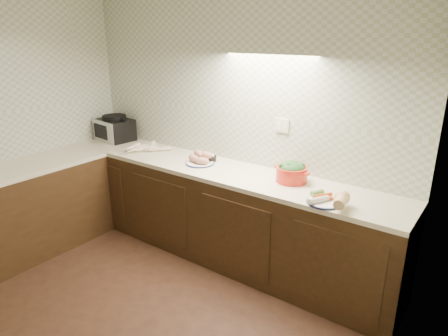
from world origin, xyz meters
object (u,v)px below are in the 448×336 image
Objects in this scene: parsnip_pile at (149,148)px; dutch_oven at (292,172)px; toaster_oven at (115,129)px; veg_plate at (333,199)px; onion_bowl at (209,157)px; sweet_potato_plate at (200,159)px.

dutch_oven is (1.65, 0.06, 0.06)m from parsnip_pile.
parsnip_pile is at bearing -0.35° from toaster_oven.
toaster_oven is at bearing 174.47° from veg_plate.
parsnip_pile is 1.65m from dutch_oven.
veg_plate is (2.77, -0.27, -0.09)m from toaster_oven.
toaster_oven is 0.67m from parsnip_pile.
onion_bowl is (0.74, 0.10, 0.01)m from parsnip_pile.
dutch_oven reaches higher than onion_bowl.
sweet_potato_plate reaches higher than onion_bowl.
dutch_oven is (0.92, -0.04, 0.05)m from onion_bowl.
dutch_oven is at bearing -2.20° from onion_bowl.
dutch_oven is at bearing 2.24° from parsnip_pile.
sweet_potato_plate is 0.86× the size of veg_plate.
sweet_potato_plate is at bearing -164.85° from dutch_oven.
toaster_oven is 2.79m from veg_plate.
parsnip_pile is at bearing 178.56° from sweet_potato_plate.
sweet_potato_plate is 0.12m from onion_bowl.
parsnip_pile is at bearing -167.69° from dutch_oven.
sweet_potato_plate is at bearing 173.14° from veg_plate.
toaster_oven is 1.00× the size of parsnip_pile.
parsnip_pile is 1.42× the size of veg_plate.
dutch_oven is (2.31, -0.02, -0.05)m from toaster_oven.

